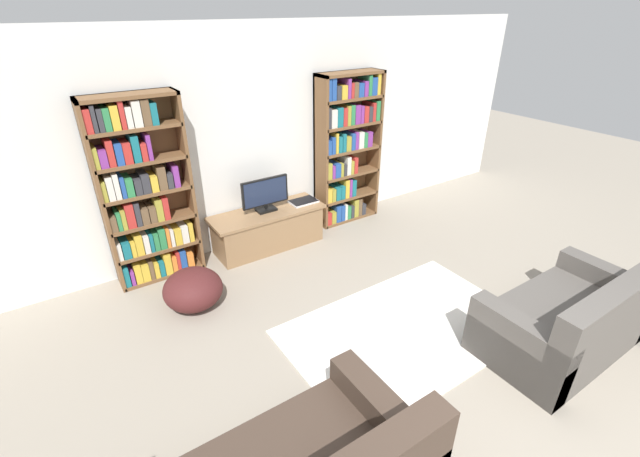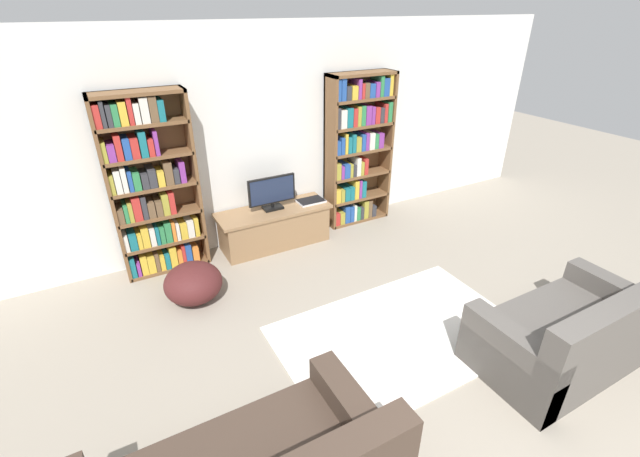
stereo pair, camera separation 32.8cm
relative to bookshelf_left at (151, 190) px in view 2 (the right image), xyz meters
The scene contains 9 objects.
wall_back 1.49m from the bookshelf_left, ahead, with size 8.80×0.06×2.60m.
bookshelf_left is the anchor object (origin of this frame).
bookshelf_right 2.62m from the bookshelf_left, ahead, with size 0.91×0.30×2.00m.
tv_stand 1.53m from the bookshelf_left, ahead, with size 1.42×0.51×0.49m.
television 1.38m from the bookshelf_left, ahead, with size 0.60×0.16×0.42m.
laptop 1.92m from the bookshelf_left, ahead, with size 0.34×0.23×0.03m.
area_rug 2.99m from the bookshelf_left, 53.48° to the right, with size 2.24×1.43×0.02m.
couch_right_sofa 4.23m from the bookshelf_left, 49.87° to the right, with size 1.52×0.86×0.83m.
beanbag_ottoman 1.12m from the bookshelf_left, 79.38° to the right, with size 0.59×0.59×0.40m, color #4C1E1E.
Camera 2 is at (-1.89, -0.55, 2.74)m, focal length 24.00 mm.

